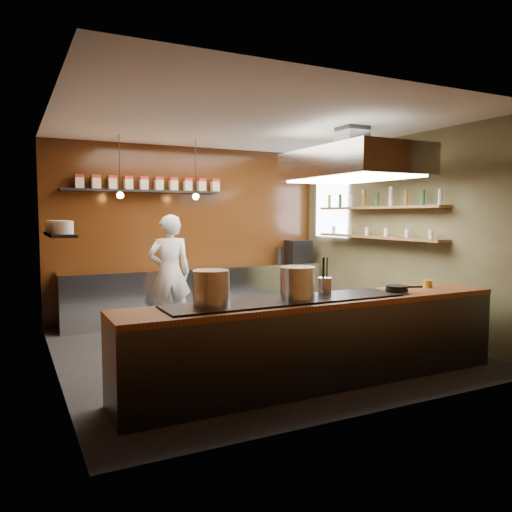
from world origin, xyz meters
TOP-DOWN VIEW (x-y plane):
  - floor at (0.00, 0.00)m, footprint 5.00×5.00m
  - back_wall at (0.00, 2.50)m, footprint 5.00×0.00m
  - left_wall at (-2.50, 0.00)m, footprint 0.00×5.00m
  - right_wall at (2.50, 0.00)m, footprint 0.00×5.00m
  - ceiling at (0.00, 0.00)m, footprint 5.00×5.00m
  - window_pane at (2.45, 1.70)m, footprint 0.00×1.00m
  - prep_counter at (0.00, 2.17)m, footprint 4.60×0.65m
  - pass_counter at (-0.00, -1.60)m, footprint 4.40×0.72m
  - tin_shelf at (-0.90, 2.36)m, footprint 2.60×0.26m
  - plate_shelf at (-2.34, 1.00)m, footprint 0.30×1.40m
  - bottle_shelf_upper at (2.34, 0.30)m, footprint 0.26×2.80m
  - bottle_shelf_lower at (2.34, 0.30)m, footprint 0.26×2.80m
  - extractor_hood at (1.30, -0.40)m, footprint 1.20×2.00m
  - pendant_left at (-1.40, 1.70)m, footprint 0.10×0.10m
  - pendant_right at (-0.20, 1.70)m, footprint 0.10×0.10m
  - storage_tins at (-0.75, 2.36)m, footprint 2.43×0.13m
  - plate_stacks at (-2.34, 1.00)m, footprint 0.26×1.16m
  - bottles at (2.34, 0.30)m, footprint 0.06×2.66m
  - wine_glasses at (2.34, 0.30)m, footprint 0.07×2.37m
  - stockpot_large at (-1.23, -1.58)m, footprint 0.45×0.45m
  - stockpot_small at (-0.30, -1.63)m, footprint 0.40×0.40m
  - utensil_crock at (0.12, -1.51)m, footprint 0.15×0.15m
  - frying_pan at (0.99, -1.68)m, footprint 0.41×0.26m
  - butter_jar at (1.63, -1.51)m, footprint 0.11×0.11m
  - espresso_machine at (2.07, 2.23)m, footprint 0.45×0.43m
  - chef at (-0.71, 1.52)m, footprint 0.71×0.52m

SIDE VIEW (x-z plane):
  - floor at x=0.00m, z-range 0.00..0.00m
  - prep_counter at x=0.00m, z-range 0.00..0.90m
  - pass_counter at x=0.00m, z-range 0.00..0.94m
  - chef at x=-0.71m, z-range 0.00..1.81m
  - butter_jar at x=1.63m, z-range 0.92..1.01m
  - frying_pan at x=0.99m, z-range 0.94..1.00m
  - utensil_crock at x=0.12m, z-range 0.94..1.13m
  - stockpot_small at x=-0.30m, z-range 0.94..1.27m
  - espresso_machine at x=2.07m, z-range 0.90..1.32m
  - stockpot_large at x=-1.23m, z-range 0.94..1.28m
  - bottle_shelf_lower at x=2.34m, z-range 1.43..1.47m
  - back_wall at x=0.00m, z-range -1.00..4.00m
  - left_wall at x=-2.50m, z-range -1.00..4.00m
  - right_wall at x=2.50m, z-range -1.00..4.00m
  - wine_glasses at x=2.34m, z-range 1.47..1.60m
  - plate_shelf at x=-2.34m, z-range 1.53..1.57m
  - plate_stacks at x=-2.34m, z-range 1.57..1.73m
  - window_pane at x=2.45m, z-range 1.40..2.40m
  - bottle_shelf_upper at x=2.34m, z-range 1.90..1.94m
  - bottles at x=2.34m, z-range 1.94..2.18m
  - pendant_left at x=-1.40m, z-range 1.68..2.63m
  - pendant_right at x=-0.20m, z-range 1.68..2.63m
  - tin_shelf at x=-0.90m, z-range 2.18..2.22m
  - storage_tins at x=-0.75m, z-range 2.22..2.44m
  - extractor_hood at x=1.30m, z-range 2.15..2.87m
  - ceiling at x=0.00m, z-range 3.00..3.00m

